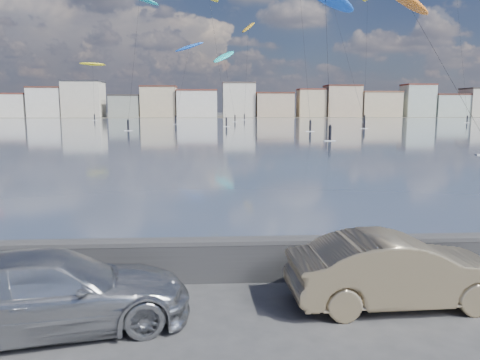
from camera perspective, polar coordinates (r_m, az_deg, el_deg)
name	(u,v)px	position (r m, az deg, el deg)	size (l,w,h in m)	color
ground	(197,337)	(8.80, -5.29, -18.54)	(700.00, 700.00, 0.00)	#333335
bay_water	(212,127)	(99.39, -3.49, 6.52)	(500.00, 177.00, 0.00)	#3C4B65
far_shore_strip	(212,117)	(207.85, -3.41, 7.73)	(500.00, 60.00, 0.00)	#4C473D
seawall	(200,258)	(11.07, -4.85, -9.40)	(400.00, 0.36, 1.08)	#28282B
far_buildings	(215,102)	(193.82, -3.04, 9.44)	(240.79, 13.26, 14.60)	gray
car_silver	(53,292)	(9.39, -21.83, -12.53)	(2.02, 4.96, 1.44)	#B0B2B7
car_champagne	(398,270)	(10.28, 18.70, -10.39)	(1.56, 4.46, 1.47)	tan
kitesurfer_3	(406,1)	(58.52, 19.62, 19.90)	(9.78, 19.52, 17.75)	orange
kitesurfer_4	(189,48)	(127.06, -6.24, 15.68)	(7.94, 14.26, 21.45)	blue
kitesurfer_7	(224,58)	(140.49, -1.96, 14.70)	(7.89, 13.06, 21.19)	#19BFBF
kitesurfer_10	(139,0)	(99.84, -12.16, 20.64)	(7.70, 16.46, 27.15)	#19BFBF
kitesurfer_12	(248,28)	(165.96, 1.03, 17.99)	(6.74, 18.01, 33.67)	#BF8C19
kitesurfer_13	(93,65)	(166.52, -17.52, 13.24)	(8.68, 16.56, 18.76)	yellow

